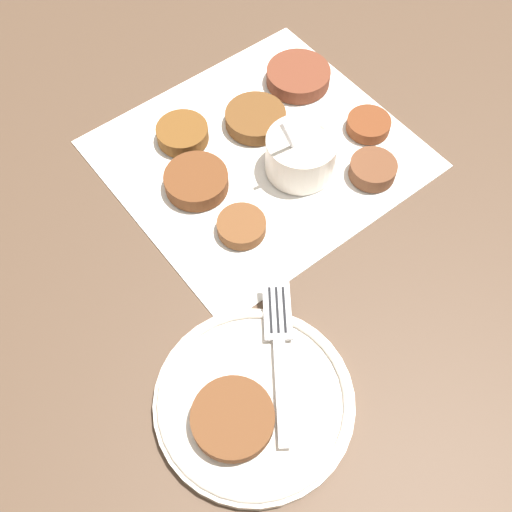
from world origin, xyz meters
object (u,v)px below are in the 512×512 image
(fritter_on_plate, at_px, (233,418))
(fork, at_px, (279,341))
(serving_plate, at_px, (254,401))
(sauce_bowl, at_px, (301,156))

(fritter_on_plate, xyz_separation_m, fork, (0.08, 0.04, -0.01))
(serving_plate, relative_size, fork, 1.29)
(sauce_bowl, distance_m, fritter_on_plate, 0.33)
(fritter_on_plate, relative_size, fork, 0.52)
(sauce_bowl, bearing_deg, fork, -134.72)
(sauce_bowl, bearing_deg, serving_plate, -138.04)
(sauce_bowl, distance_m, serving_plate, 0.30)
(serving_plate, distance_m, fritter_on_plate, 0.03)
(sauce_bowl, height_order, fork, sauce_bowl)
(fritter_on_plate, height_order, fork, fritter_on_plate)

